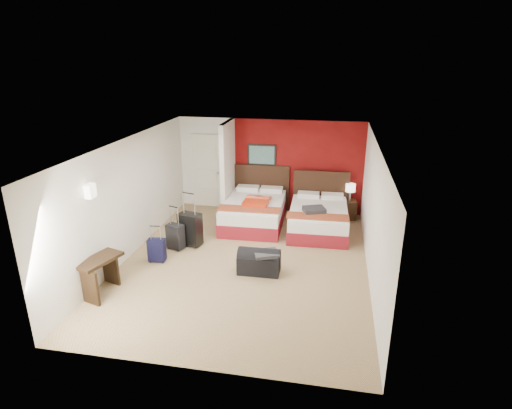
% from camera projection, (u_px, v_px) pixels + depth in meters
% --- Properties ---
extents(ground, '(6.50, 6.50, 0.00)m').
position_uv_depth(ground, '(245.00, 262.00, 8.84)').
color(ground, tan).
rests_on(ground, ground).
extents(room_walls, '(5.02, 6.52, 2.50)m').
position_uv_depth(room_walls, '(199.00, 182.00, 9.97)').
color(room_walls, white).
rests_on(room_walls, ground).
extents(red_accent_panel, '(3.50, 0.04, 2.50)m').
position_uv_depth(red_accent_panel, '(297.00, 167.00, 11.27)').
color(red_accent_panel, maroon).
rests_on(red_accent_panel, ground).
extents(partition_wall, '(0.12, 1.20, 2.50)m').
position_uv_depth(partition_wall, '(228.00, 170.00, 11.00)').
color(partition_wall, silver).
rests_on(partition_wall, ground).
extents(entry_door, '(0.82, 0.06, 2.05)m').
position_uv_depth(entry_door, '(207.00, 171.00, 11.75)').
color(entry_door, silver).
rests_on(entry_door, ground).
extents(bed_left, '(1.51, 2.12, 0.62)m').
position_uv_depth(bed_left, '(254.00, 213.00, 10.68)').
color(bed_left, silver).
rests_on(bed_left, ground).
extents(bed_right, '(1.44, 2.02, 0.59)m').
position_uv_depth(bed_right, '(318.00, 220.00, 10.28)').
color(bed_right, silver).
rests_on(bed_right, ground).
extents(red_suitcase_open, '(0.65, 0.86, 0.10)m').
position_uv_depth(red_suitcase_open, '(257.00, 201.00, 10.45)').
color(red_suitcase_open, red).
rests_on(red_suitcase_open, bed_left).
extents(jacket_bundle, '(0.59, 0.53, 0.12)m').
position_uv_depth(jacket_bundle, '(314.00, 210.00, 9.90)').
color(jacket_bundle, '#323236').
rests_on(jacket_bundle, bed_right).
extents(nightstand, '(0.39, 0.39, 0.51)m').
position_uv_depth(nightstand, '(349.00, 210.00, 11.06)').
color(nightstand, black).
rests_on(nightstand, ground).
extents(table_lamp, '(0.33, 0.33, 0.45)m').
position_uv_depth(table_lamp, '(350.00, 192.00, 10.90)').
color(table_lamp, white).
rests_on(table_lamp, nightstand).
extents(suitcase_black, '(0.55, 0.42, 0.73)m').
position_uv_depth(suitcase_black, '(190.00, 230.00, 9.49)').
color(suitcase_black, black).
rests_on(suitcase_black, ground).
extents(suitcase_charcoal, '(0.43, 0.34, 0.55)m').
position_uv_depth(suitcase_charcoal, '(176.00, 237.00, 9.34)').
color(suitcase_charcoal, black).
rests_on(suitcase_charcoal, ground).
extents(suitcase_navy, '(0.36, 0.24, 0.48)m').
position_uv_depth(suitcase_navy, '(157.00, 251.00, 8.77)').
color(suitcase_navy, black).
rests_on(suitcase_navy, ground).
extents(duffel_bag, '(0.83, 0.45, 0.42)m').
position_uv_depth(duffel_bag, '(259.00, 263.00, 8.35)').
color(duffel_bag, black).
rests_on(duffel_bag, ground).
extents(jacket_draped, '(0.58, 0.54, 0.06)m').
position_uv_depth(jacket_draped, '(266.00, 253.00, 8.20)').
color(jacket_draped, '#323236').
rests_on(jacket_draped, duffel_bag).
extents(desk, '(0.65, 0.93, 0.70)m').
position_uv_depth(desk, '(101.00, 276.00, 7.58)').
color(desk, black).
rests_on(desk, ground).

